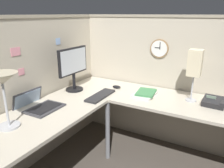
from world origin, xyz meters
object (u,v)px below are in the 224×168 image
Objects in this scene: keyboard at (101,96)px; desk_lamp_paper at (195,64)px; desk_lamp_dome at (2,83)px; laptop at (37,105)px; book_stack at (145,94)px; monitor at (73,66)px; office_phone at (215,102)px; wall_clock at (159,49)px; computer_mouse at (117,87)px.

desk_lamp_paper is at bearing -69.04° from keyboard.
desk_lamp_paper reaches higher than desk_lamp_dome.
book_stack is (0.81, -0.79, -0.00)m from laptop.
office_phone is (0.30, -1.48, -0.26)m from monitor.
wall_clock is at bearing -24.32° from desk_lamp_dome.
computer_mouse is 0.40m from book_stack.
monitor is at bearing 101.40° from office_phone.
book_stack is at bearing -57.71° from keyboard.
office_phone is at bearing -90.29° from computer_mouse.
computer_mouse is 0.35× the size of book_stack.
monitor is 1.30m from desk_lamp_paper.
wall_clock is (0.31, 0.68, 0.43)m from office_phone.
desk_lamp_paper is 2.41× the size of wall_clock.
desk_lamp_dome is 2.02× the size of office_phone.
office_phone is (0.87, -1.49, 0.01)m from laptop.
office_phone is (-0.01, -1.09, 0.02)m from computer_mouse.
desk_lamp_paper is (1.28, -1.16, 0.02)m from desk_lamp_dome.
keyboard is 1.03m from desk_lamp_dome.
office_phone is (1.25, -1.39, -0.33)m from desk_lamp_dome.
desk_lamp_paper is at bearing -88.44° from computer_mouse.
desk_lamp_paper reaches higher than computer_mouse.
computer_mouse is 0.47× the size of office_phone.
book_stack is at bearing 177.65° from wall_clock.
wall_clock is (0.36, -0.01, 0.45)m from book_stack.
monitor is at bearing 127.05° from wall_clock.
keyboard is 1.45× the size of book_stack.
laptop is 1.30× the size of book_stack.
desk_lamp_paper is (0.33, -1.26, 0.09)m from monitor.
office_phone is at bearing -47.89° from desk_lamp_dome.
laptop is at bearing 155.48° from computer_mouse.
monitor is 1.68× the size of book_stack.
desk_lamp_dome is at bearing 166.63° from computer_mouse.
office_phone is at bearing -59.69° from laptop.
desk_lamp_dome is at bearing -165.43° from laptop.
desk_lamp_paper reaches higher than book_stack.
wall_clock is at bearing -53.36° from computer_mouse.
keyboard is (-0.03, -0.38, -0.28)m from monitor.
monitor is 0.57m from computer_mouse.
desk_lamp_dome is 1.73m from desk_lamp_paper.
desk_lamp_dome is 2.02× the size of wall_clock.
monitor is at bearing -0.11° from laptop.
laptop is 0.96m from computer_mouse.
desk_lamp_dome reaches higher than computer_mouse.
wall_clock reaches higher than desk_lamp_dome.
monitor is 1.29× the size of laptop.
keyboard is at bearing 106.48° from office_phone.
laptop is at bearing 143.89° from keyboard.
desk_lamp_dome reaches higher than keyboard.
desk_lamp_dome reaches higher than book_stack.
book_stack reaches higher than computer_mouse.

